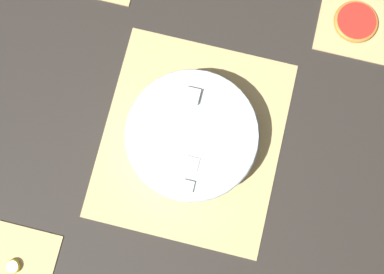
{
  "coord_description": "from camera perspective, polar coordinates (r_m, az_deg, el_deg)",
  "views": [
    {
      "loc": [
        -0.15,
        -0.04,
        0.96
      ],
      "look_at": [
        0.0,
        0.0,
        0.03
      ],
      "focal_mm": 42.0,
      "sensor_mm": 36.0,
      "label": 1
    }
  ],
  "objects": [
    {
      "name": "coaster_mat_far_left",
      "position": [
        1.03,
        -21.66,
        -15.0
      ],
      "size": [
        0.16,
        0.16,
        0.01
      ],
      "color": "#D6B775",
      "rests_on": "ground_plane"
    },
    {
      "name": "bamboo_mat_center",
      "position": [
        0.97,
        0.0,
        -0.29
      ],
      "size": [
        0.43,
        0.38,
        0.01
      ],
      "color": "#D6B775",
      "rests_on": "ground_plane"
    },
    {
      "name": "coaster_mat_near_right",
      "position": [
        1.11,
        19.94,
        13.42
      ],
      "size": [
        0.16,
        0.16,
        0.01
      ],
      "color": "#D6B775",
      "rests_on": "ground_plane"
    },
    {
      "name": "ground_plane",
      "position": [
        0.98,
        0.0,
        -0.32
      ],
      "size": [
        6.0,
        6.0,
        0.0
      ],
      "primitive_type": "plane",
      "color": "#2D2823"
    },
    {
      "name": "banana_coin_single",
      "position": [
        1.03,
        -21.81,
        -15.03
      ],
      "size": [
        0.03,
        0.03,
        0.01
      ],
      "color": "beige",
      "rests_on": "coaster_mat_far_left"
    },
    {
      "name": "fruit_salad_bowl",
      "position": [
        0.93,
        0.03,
        0.11
      ],
      "size": [
        0.28,
        0.28,
        0.08
      ],
      "color": "silver",
      "rests_on": "bamboo_mat_center"
    },
    {
      "name": "grapefruit_slice",
      "position": [
        1.1,
        20.1,
        13.59
      ],
      "size": [
        0.1,
        0.1,
        0.01
      ],
      "color": "red",
      "rests_on": "coaster_mat_near_right"
    }
  ]
}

